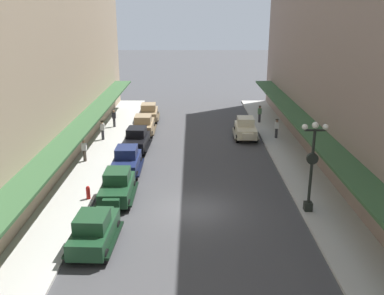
{
  "coord_description": "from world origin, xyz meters",
  "views": [
    {
      "loc": [
        -0.14,
        -22.36,
        11.0
      ],
      "look_at": [
        0.0,
        6.0,
        1.8
      ],
      "focal_mm": 40.1,
      "sensor_mm": 36.0,
      "label": 1
    }
  ],
  "objects_px": {
    "pedestrian_0": "(112,118)",
    "fire_hydrant": "(86,193)",
    "parked_car_2": "(115,186)",
    "pedestrian_4": "(257,114)",
    "parked_car_0": "(134,139)",
    "pedestrian_3": "(274,128)",
    "parked_car_4": "(92,230)",
    "pedestrian_2": "(82,151)",
    "parked_car_5": "(243,128)",
    "parked_car_1": "(147,112)",
    "parked_car_3": "(124,160)",
    "lamp_post_with_clock": "(310,163)",
    "pedestrian_1": "(100,130)",
    "parked_car_6": "(141,125)"
  },
  "relations": [
    {
      "from": "parked_car_2",
      "to": "pedestrian_4",
      "type": "relative_size",
      "value": 2.56
    },
    {
      "from": "parked_car_2",
      "to": "parked_car_5",
      "type": "distance_m",
      "value": 16.0
    },
    {
      "from": "lamp_post_with_clock",
      "to": "parked_car_2",
      "type": "bearing_deg",
      "value": 171.3
    },
    {
      "from": "parked_car_5",
      "to": "fire_hydrant",
      "type": "distance_m",
      "value": 17.16
    },
    {
      "from": "parked_car_6",
      "to": "pedestrian_1",
      "type": "relative_size",
      "value": 2.56
    },
    {
      "from": "parked_car_0",
      "to": "pedestrian_4",
      "type": "bearing_deg",
      "value": 37.04
    },
    {
      "from": "parked_car_6",
      "to": "pedestrian_4",
      "type": "distance_m",
      "value": 11.83
    },
    {
      "from": "parked_car_2",
      "to": "parked_car_6",
      "type": "relative_size",
      "value": 1.0
    },
    {
      "from": "lamp_post_with_clock",
      "to": "pedestrian_4",
      "type": "bearing_deg",
      "value": 89.39
    },
    {
      "from": "pedestrian_0",
      "to": "pedestrian_1",
      "type": "relative_size",
      "value": 0.98
    },
    {
      "from": "fire_hydrant",
      "to": "parked_car_2",
      "type": "bearing_deg",
      "value": 4.18
    },
    {
      "from": "pedestrian_1",
      "to": "pedestrian_2",
      "type": "xyz_separation_m",
      "value": [
        -0.25,
        -5.54,
        -0.02
      ]
    },
    {
      "from": "fire_hydrant",
      "to": "parked_car_0",
      "type": "bearing_deg",
      "value": 80.07
    },
    {
      "from": "pedestrian_0",
      "to": "fire_hydrant",
      "type": "bearing_deg",
      "value": -85.55
    },
    {
      "from": "parked_car_3",
      "to": "pedestrian_4",
      "type": "relative_size",
      "value": 2.56
    },
    {
      "from": "parked_car_4",
      "to": "pedestrian_0",
      "type": "bearing_deg",
      "value": 97.37
    },
    {
      "from": "pedestrian_0",
      "to": "pedestrian_2",
      "type": "distance_m",
      "value": 9.8
    },
    {
      "from": "parked_car_4",
      "to": "lamp_post_with_clock",
      "type": "relative_size",
      "value": 0.83
    },
    {
      "from": "pedestrian_2",
      "to": "fire_hydrant",
      "type": "bearing_deg",
      "value": -74.99
    },
    {
      "from": "lamp_post_with_clock",
      "to": "pedestrian_0",
      "type": "distance_m",
      "value": 22.92
    },
    {
      "from": "parked_car_4",
      "to": "pedestrian_2",
      "type": "xyz_separation_m",
      "value": [
        -3.31,
        11.89,
        0.05
      ]
    },
    {
      "from": "parked_car_5",
      "to": "pedestrian_2",
      "type": "xyz_separation_m",
      "value": [
        -12.75,
        -6.53,
        0.05
      ]
    },
    {
      "from": "parked_car_4",
      "to": "pedestrian_2",
      "type": "distance_m",
      "value": 12.34
    },
    {
      "from": "parked_car_0",
      "to": "pedestrian_3",
      "type": "height_order",
      "value": "parked_car_0"
    },
    {
      "from": "parked_car_3",
      "to": "lamp_post_with_clock",
      "type": "bearing_deg",
      "value": -29.05
    },
    {
      "from": "parked_car_3",
      "to": "parked_car_6",
      "type": "height_order",
      "value": "same"
    },
    {
      "from": "parked_car_0",
      "to": "fire_hydrant",
      "type": "height_order",
      "value": "parked_car_0"
    },
    {
      "from": "parked_car_1",
      "to": "parked_car_4",
      "type": "distance_m",
      "value": 24.55
    },
    {
      "from": "fire_hydrant",
      "to": "pedestrian_4",
      "type": "bearing_deg",
      "value": 54.54
    },
    {
      "from": "parked_car_0",
      "to": "parked_car_5",
      "type": "distance_m",
      "value": 9.9
    },
    {
      "from": "parked_car_2",
      "to": "pedestrian_0",
      "type": "xyz_separation_m",
      "value": [
        -3.01,
        16.33,
        0.05
      ]
    },
    {
      "from": "lamp_post_with_clock",
      "to": "pedestrian_2",
      "type": "distance_m",
      "value": 16.82
    },
    {
      "from": "pedestrian_2",
      "to": "parked_car_0",
      "type": "bearing_deg",
      "value": 41.07
    },
    {
      "from": "parked_car_1",
      "to": "parked_car_6",
      "type": "relative_size",
      "value": 1.01
    },
    {
      "from": "parked_car_1",
      "to": "parked_car_2",
      "type": "bearing_deg",
      "value": -90.14
    },
    {
      "from": "parked_car_0",
      "to": "parked_car_4",
      "type": "height_order",
      "value": "same"
    },
    {
      "from": "parked_car_0",
      "to": "parked_car_1",
      "type": "distance_m",
      "value": 9.62
    },
    {
      "from": "parked_car_0",
      "to": "pedestrian_1",
      "type": "bearing_deg",
      "value": 142.27
    },
    {
      "from": "parked_car_1",
      "to": "pedestrian_4",
      "type": "xyz_separation_m",
      "value": [
        11.18,
        -1.12,
        0.07
      ]
    },
    {
      "from": "parked_car_5",
      "to": "pedestrian_3",
      "type": "relative_size",
      "value": 2.58
    },
    {
      "from": "parked_car_1",
      "to": "pedestrian_4",
      "type": "height_order",
      "value": "parked_car_1"
    },
    {
      "from": "parked_car_5",
      "to": "pedestrian_2",
      "type": "bearing_deg",
      "value": -152.89
    },
    {
      "from": "pedestrian_1",
      "to": "parked_car_4",
      "type": "bearing_deg",
      "value": -80.05
    },
    {
      "from": "parked_car_1",
      "to": "fire_hydrant",
      "type": "bearing_deg",
      "value": -95.26
    },
    {
      "from": "parked_car_1",
      "to": "parked_car_2",
      "type": "height_order",
      "value": "same"
    },
    {
      "from": "lamp_post_with_clock",
      "to": "pedestrian_0",
      "type": "height_order",
      "value": "lamp_post_with_clock"
    },
    {
      "from": "parked_car_0",
      "to": "parked_car_5",
      "type": "height_order",
      "value": "same"
    },
    {
      "from": "pedestrian_0",
      "to": "pedestrian_3",
      "type": "relative_size",
      "value": 0.98
    },
    {
      "from": "parked_car_5",
      "to": "parked_car_0",
      "type": "bearing_deg",
      "value": -159.35
    },
    {
      "from": "parked_car_2",
      "to": "pedestrian_1",
      "type": "xyz_separation_m",
      "value": [
        -3.27,
        12.07,
        0.07
      ]
    }
  ]
}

